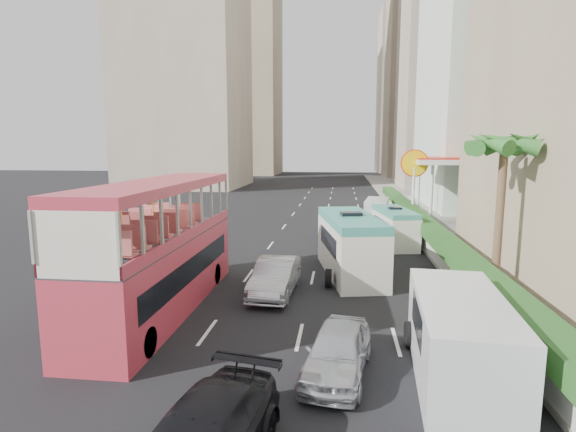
# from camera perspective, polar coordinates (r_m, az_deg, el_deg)

# --- Properties ---
(ground_plane) EXTENTS (200.00, 200.00, 0.00)m
(ground_plane) POSITION_cam_1_polar(r_m,az_deg,el_deg) (17.50, 3.42, -12.51)
(ground_plane) COLOR black
(ground_plane) RESTS_ON ground
(double_decker_bus) EXTENTS (2.50, 11.00, 5.06)m
(double_decker_bus) POSITION_cam_1_polar(r_m,az_deg,el_deg) (18.10, -15.87, -3.75)
(double_decker_bus) COLOR #BC3041
(double_decker_bus) RESTS_ON ground
(car_silver_lane_a) EXTENTS (1.85, 4.72, 1.53)m
(car_silver_lane_a) POSITION_cam_1_polar(r_m,az_deg,el_deg) (19.90, -1.62, -9.84)
(car_silver_lane_a) COLOR #B2B4B9
(car_silver_lane_a) RESTS_ON ground
(car_silver_lane_b) EXTENTS (2.23, 4.26, 1.38)m
(car_silver_lane_b) POSITION_cam_1_polar(r_m,az_deg,el_deg) (13.50, 6.28, -19.31)
(car_silver_lane_b) COLOR #B2B4B9
(car_silver_lane_b) RESTS_ON ground
(van_asset) EXTENTS (3.08, 5.56, 1.47)m
(van_asset) POSITION_cam_1_polar(r_m,az_deg,el_deg) (31.02, 6.94, -3.12)
(van_asset) COLOR silver
(van_asset) RESTS_ON ground
(minibus_near) EXTENTS (3.53, 7.08, 3.00)m
(minibus_near) POSITION_cam_1_polar(r_m,az_deg,el_deg) (22.64, 7.93, -3.69)
(minibus_near) COLOR silver
(minibus_near) RESTS_ON ground
(minibus_far) EXTENTS (2.65, 5.55, 2.36)m
(minibus_far) POSITION_cam_1_polar(r_m,az_deg,el_deg) (30.11, 13.35, -1.37)
(minibus_far) COLOR silver
(minibus_far) RESTS_ON ground
(panel_van_near) EXTENTS (2.71, 5.90, 2.30)m
(panel_van_near) POSITION_cam_1_polar(r_m,az_deg,el_deg) (13.61, 20.95, -14.28)
(panel_van_near) COLOR silver
(panel_van_near) RESTS_ON ground
(panel_van_far) EXTENTS (2.49, 4.85, 1.85)m
(panel_van_far) POSITION_cam_1_polar(r_m,az_deg,el_deg) (40.01, 11.20, 0.79)
(panel_van_far) COLOR silver
(panel_van_far) RESTS_ON ground
(sidewalk) EXTENTS (6.00, 120.00, 0.18)m
(sidewalk) POSITION_cam_1_polar(r_m,az_deg,el_deg) (42.54, 17.65, -0.13)
(sidewalk) COLOR #99968C
(sidewalk) RESTS_ON ground
(kerb_wall) EXTENTS (0.30, 44.00, 1.00)m
(kerb_wall) POSITION_cam_1_polar(r_m,az_deg,el_deg) (31.27, 16.40, -2.06)
(kerb_wall) COLOR silver
(kerb_wall) RESTS_ON sidewalk
(hedge) EXTENTS (1.10, 44.00, 0.70)m
(hedge) POSITION_cam_1_polar(r_m,az_deg,el_deg) (31.13, 16.47, -0.52)
(hedge) COLOR #2D6626
(hedge) RESTS_ON kerb_wall
(palm_tree) EXTENTS (0.36, 0.36, 6.40)m
(palm_tree) POSITION_cam_1_polar(r_m,az_deg,el_deg) (21.64, 25.27, 0.03)
(palm_tree) COLOR brown
(palm_tree) RESTS_ON sidewalk
(shell_station) EXTENTS (6.50, 8.00, 5.50)m
(shell_station) POSITION_cam_1_polar(r_m,az_deg,el_deg) (40.49, 19.74, 3.13)
(shell_station) COLOR silver
(shell_station) RESTS_ON ground
(tower_mid) EXTENTS (16.00, 16.00, 50.00)m
(tower_mid) POSITION_cam_1_polar(r_m,az_deg,el_deg) (78.49, 20.69, 21.95)
(tower_mid) COLOR #B5A18E
(tower_mid) RESTS_ON ground
(tower_far_a) EXTENTS (14.00, 14.00, 44.00)m
(tower_far_a) POSITION_cam_1_polar(r_m,az_deg,el_deg) (100.83, 16.63, 17.31)
(tower_far_a) COLOR tan
(tower_far_a) RESTS_ON ground
(tower_far_b) EXTENTS (14.00, 14.00, 40.00)m
(tower_far_b) POSITION_cam_1_polar(r_m,az_deg,el_deg) (122.13, 14.79, 14.87)
(tower_far_b) COLOR #B5A18E
(tower_far_b) RESTS_ON ground
(tower_left_a) EXTENTS (18.00, 18.00, 52.00)m
(tower_left_a) POSITION_cam_1_polar(r_m,az_deg,el_deg) (78.04, -13.16, 23.10)
(tower_left_a) COLOR #B5A18E
(tower_left_a) RESTS_ON ground
(tower_left_b) EXTENTS (16.00, 16.00, 46.00)m
(tower_left_b) POSITION_cam_1_polar(r_m,az_deg,el_deg) (110.00, -5.60, 17.40)
(tower_left_b) COLOR tan
(tower_left_b) RESTS_ON ground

